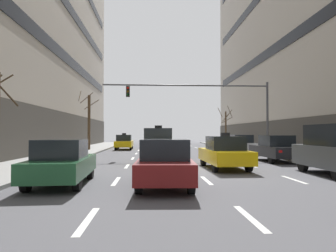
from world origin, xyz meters
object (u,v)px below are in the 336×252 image
traffic_signal_0 (211,100)px  street_tree_2 (89,121)px  car_parked_3 (241,144)px  car_driving_3 (165,163)px  car_driving_2 (62,162)px  taxi_driving_4 (124,142)px  car_parked_2 (275,149)px  taxi_driving_1 (224,153)px  taxi_driving_0 (158,146)px  street_tree_3 (226,126)px

traffic_signal_0 → street_tree_2: (-11.02, 7.07, -1.38)m
car_parked_3 → car_driving_3: bearing=-115.2°
car_driving_2 → taxi_driving_4: taxi_driving_4 is taller
car_parked_2 → traffic_signal_0: traffic_signal_0 is taller
taxi_driving_1 → street_tree_2: street_tree_2 is taller
car_parked_3 → taxi_driving_0: bearing=-132.7°
car_driving_3 → car_parked_3: 17.27m
taxi_driving_4 → car_parked_3: taxi_driving_4 is taller
car_driving_2 → traffic_signal_0: size_ratio=0.33×
street_tree_2 → taxi_driving_4: bearing=34.3°
taxi_driving_0 → taxi_driving_1: 4.30m
street_tree_3 → traffic_signal_0: bearing=-107.6°
taxi_driving_1 → car_driving_3: bearing=-123.8°
taxi_driving_0 → taxi_driving_4: 15.41m
car_parked_2 → street_tree_3: street_tree_3 is taller
car_driving_2 → traffic_signal_0: bearing=58.4°
car_driving_2 → street_tree_3: 33.67m
taxi_driving_1 → car_driving_3: 5.78m
street_tree_2 → car_driving_2: bearing=-80.9°
taxi_driving_4 → car_parked_2: 17.85m
car_parked_3 → street_tree_2: size_ratio=0.73×
taxi_driving_0 → taxi_driving_4: taxi_driving_0 is taller
taxi_driving_0 → car_driving_3: taxi_driving_0 is taller
taxi_driving_0 → traffic_signal_0: traffic_signal_0 is taller
car_driving_2 → street_tree_3: street_tree_3 is taller
car_parked_2 → traffic_signal_0: (-3.09, 4.89, 3.59)m
taxi_driving_1 → car_parked_3: size_ratio=1.00×
car_parked_3 → street_tree_3: street_tree_3 is taller
car_driving_3 → street_tree_2: (-6.74, 20.36, 2.25)m
taxi_driving_4 → street_tree_3: (13.38, 8.65, 2.00)m
taxi_driving_1 → car_driving_3: taxi_driving_1 is taller
taxi_driving_1 → car_parked_3: (4.15, 10.82, -0.00)m
car_driving_3 → street_tree_2: 21.56m
taxi_driving_4 → car_parked_3: bearing=-33.1°
taxi_driving_0 → car_driving_3: 7.61m
car_parked_2 → street_tree_2: size_ratio=0.74×
taxi_driving_0 → car_driving_3: bearing=-89.7°
traffic_signal_0 → car_driving_3: bearing=-107.9°
taxi_driving_1 → taxi_driving_4: (-6.62, 17.84, -0.01)m
taxi_driving_0 → car_driving_3: size_ratio=1.01×
taxi_driving_0 → car_parked_2: size_ratio=0.98×
taxi_driving_1 → traffic_signal_0: size_ratio=0.34×
traffic_signal_0 → street_tree_2: bearing=147.3°
taxi_driving_4 → traffic_signal_0: (7.68, -9.35, 3.61)m
car_driving_3 → car_parked_3: size_ratio=0.98×
taxi_driving_1 → street_tree_3: size_ratio=0.81×
traffic_signal_0 → street_tree_3: (5.71, 18.01, -1.62)m
car_parked_2 → street_tree_3: 23.13m
street_tree_2 → car_parked_3: bearing=-18.6°
car_driving_3 → street_tree_2: bearing=108.3°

